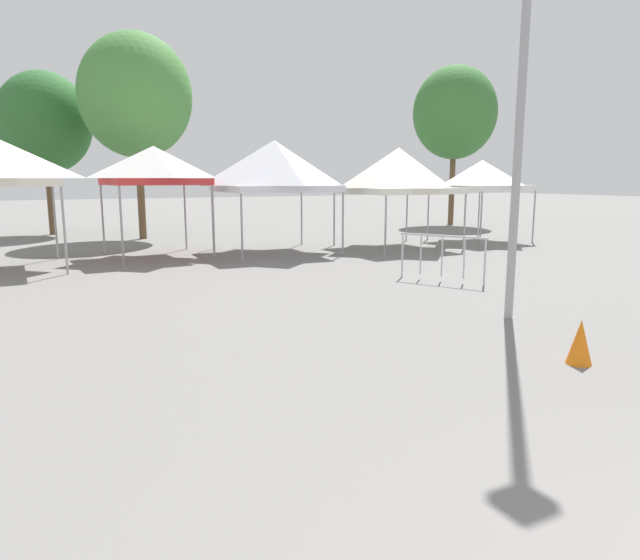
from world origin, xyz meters
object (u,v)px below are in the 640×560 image
object	(u,v)px
canopy_tent_behind_center	(154,166)
tree_behind_tents_center	(136,96)
canopy_tent_behind_left	(398,171)
canopy_tent_left_of_center	(482,175)
tree_behind_tents_left	(44,123)
canopy_tent_far_right	(274,166)
tree_behind_tents_right	(455,113)
crowd_barrier_near_person	(442,249)
traffic_cone_lot_center	(580,342)

from	to	relation	value
canopy_tent_behind_center	tree_behind_tents_center	size ratio (longest dim) A/B	0.42
canopy_tent_behind_center	canopy_tent_behind_left	bearing A→B (deg)	-11.07
canopy_tent_left_of_center	tree_behind_tents_left	size ratio (longest dim) A/B	0.45
tree_behind_tents_center	tree_behind_tents_left	bearing A→B (deg)	130.52
canopy_tent_far_right	tree_behind_tents_right	distance (m)	14.22
tree_behind_tents_right	crowd_barrier_near_person	size ratio (longest dim) A/B	4.17
canopy_tent_far_right	tree_behind_tents_right	size ratio (longest dim) A/B	0.45
canopy_tent_left_of_center	traffic_cone_lot_center	xyz separation A→B (m)	(-9.23, -11.66, -2.15)
canopy_tent_far_right	tree_behind_tents_center	world-z (taller)	tree_behind_tents_center
canopy_tent_far_right	traffic_cone_lot_center	bearing A→B (deg)	-95.02
tree_behind_tents_left	traffic_cone_lot_center	xyz separation A→B (m)	(4.86, -22.02, -4.29)
canopy_tent_behind_center	canopy_tent_left_of_center	distance (m)	11.77
canopy_tent_behind_center	crowd_barrier_near_person	bearing A→B (deg)	-56.98
canopy_tent_behind_center	canopy_tent_far_right	xyz separation A→B (m)	(3.54, -0.76, 0.01)
canopy_tent_left_of_center	traffic_cone_lot_center	distance (m)	15.02
tree_behind_tents_right	traffic_cone_lot_center	xyz separation A→B (m)	(-13.55, -18.33, -5.25)
canopy_tent_left_of_center	tree_behind_tents_right	world-z (taller)	tree_behind_tents_right
crowd_barrier_near_person	tree_behind_tents_left	bearing A→B (deg)	113.55
canopy_tent_left_of_center	tree_behind_tents_left	world-z (taller)	tree_behind_tents_left
canopy_tent_behind_center	tree_behind_tents_center	xyz separation A→B (m)	(0.63, 5.58, 2.69)
canopy_tent_far_right	canopy_tent_left_of_center	world-z (taller)	canopy_tent_far_right
canopy_tent_far_right	tree_behind_tents_right	xyz separation A→B (m)	(12.49, 6.19, 2.83)
canopy_tent_left_of_center	tree_behind_tents_left	bearing A→B (deg)	143.67
canopy_tent_left_of_center	tree_behind_tents_right	distance (m)	8.53
tree_behind_tents_center	tree_behind_tents_left	xyz separation A→B (m)	(-3.02, 3.54, -0.82)
canopy_tent_left_of_center	crowd_barrier_near_person	size ratio (longest dim) A/B	1.60
crowd_barrier_near_person	traffic_cone_lot_center	bearing A→B (deg)	-112.93
canopy_tent_behind_left	tree_behind_tents_center	distance (m)	10.42
tree_behind_tents_left	canopy_tent_behind_left	bearing A→B (deg)	-46.38
tree_behind_tents_left	traffic_cone_lot_center	distance (m)	22.95
canopy_tent_behind_center	tree_behind_tents_center	bearing A→B (deg)	83.52
tree_behind_tents_center	canopy_tent_left_of_center	bearing A→B (deg)	-31.65
tree_behind_tents_center	tree_behind_tents_right	world-z (taller)	tree_behind_tents_right
tree_behind_tents_left	crowd_barrier_near_person	size ratio (longest dim) A/B	3.53
canopy_tent_far_right	canopy_tent_behind_left	xyz separation A→B (m)	(4.20, -0.75, -0.12)
canopy_tent_far_right	canopy_tent_left_of_center	xyz separation A→B (m)	(8.17, -0.49, -0.27)
canopy_tent_behind_left	crowd_barrier_near_person	bearing A→B (deg)	-116.51
canopy_tent_behind_left	tree_behind_tents_right	distance (m)	11.21
canopy_tent_behind_center	tree_behind_tents_left	xyz separation A→B (m)	(-2.39, 9.12, 1.87)
canopy_tent_left_of_center	canopy_tent_far_right	bearing A→B (deg)	176.60
tree_behind_tents_left	traffic_cone_lot_center	size ratio (longest dim) A/B	11.38
canopy_tent_far_right	tree_behind_tents_left	bearing A→B (deg)	120.98
canopy_tent_behind_center	traffic_cone_lot_center	world-z (taller)	canopy_tent_behind_center
canopy_tent_behind_left	tree_behind_tents_center	size ratio (longest dim) A/B	0.43
canopy_tent_far_right	crowd_barrier_near_person	distance (m)	7.03
tree_behind_tents_left	canopy_tent_left_of_center	bearing A→B (deg)	-36.33
tree_behind_tents_center	crowd_barrier_near_person	bearing A→B (deg)	-72.17
canopy_tent_behind_center	tree_behind_tents_center	world-z (taller)	tree_behind_tents_center
canopy_tent_behind_left	canopy_tent_behind_center	bearing A→B (deg)	168.93
canopy_tent_behind_center	crowd_barrier_near_person	distance (m)	9.03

